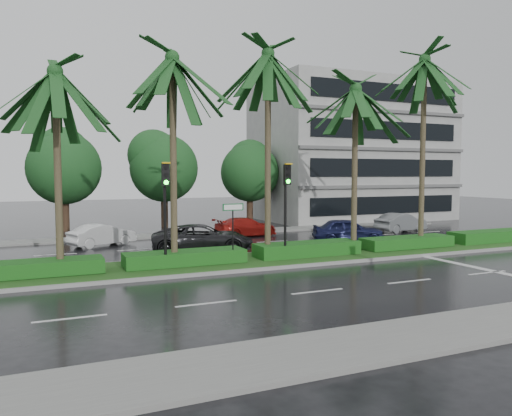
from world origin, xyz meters
name	(u,v)px	position (x,y,z in m)	size (l,w,h in m)	color
ground	(258,267)	(0.00, 0.00, 0.00)	(120.00, 120.00, 0.00)	black
near_sidewalk	(425,334)	(0.00, -10.20, 0.06)	(40.00, 2.40, 0.12)	slate
far_sidewalk	(184,234)	(0.00, 12.00, 0.06)	(40.00, 2.00, 0.12)	slate
median	(250,261)	(0.00, 1.00, 0.08)	(36.00, 4.00, 0.15)	gray
hedge	(250,253)	(0.00, 1.00, 0.45)	(35.20, 1.40, 0.60)	#174C15
lane_markings	(324,263)	(3.04, -0.43, 0.01)	(34.00, 13.06, 0.01)	silver
palm_row	(223,76)	(-1.25, 1.02, 8.27)	(26.30, 4.20, 10.68)	#3A3321
signal_median_left	(165,200)	(-4.00, 0.30, 3.00)	(0.34, 0.42, 4.36)	black
signal_median_right	(286,197)	(1.50, 0.30, 3.00)	(0.34, 0.42, 4.36)	black
street_sign	(233,218)	(-1.00, 0.48, 2.12)	(0.95, 0.09, 2.60)	black
bg_trees	(181,166)	(1.34, 17.59, 4.62)	(32.84, 5.33, 7.70)	#372719
building	(350,152)	(17.00, 18.00, 6.00)	(16.00, 10.00, 12.00)	gray
car_white	(102,235)	(-5.50, 9.20, 0.62)	(3.74, 1.30, 1.23)	silver
car_darkgrey	(203,238)	(-1.00, 4.83, 0.72)	(5.18, 2.39, 1.44)	black
car_red	(246,227)	(3.50, 9.91, 0.61)	(4.20, 1.71, 1.22)	maroon
car_blue	(348,230)	(8.00, 4.99, 0.70)	(4.13, 1.66, 1.41)	#161B44
car_grey	(401,222)	(14.27, 7.80, 0.66)	(3.98, 1.39, 1.31)	slate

